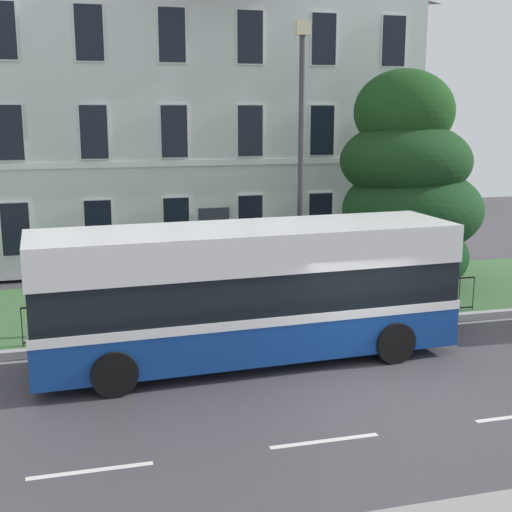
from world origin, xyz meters
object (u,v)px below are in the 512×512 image
(evergreen_tree, at_px, (405,197))
(litter_bin, at_px, (423,288))
(street_lamp_post, at_px, (301,156))
(single_decker_bus, at_px, (248,291))
(georgian_townhouse, at_px, (187,103))

(evergreen_tree, height_order, litter_bin, evergreen_tree)
(street_lamp_post, bearing_deg, litter_bin, 5.14)
(evergreen_tree, bearing_deg, single_decker_bus, -140.86)
(single_decker_bus, height_order, litter_bin, single_decker_bus)
(evergreen_tree, relative_size, single_decker_bus, 0.74)
(georgian_townhouse, bearing_deg, litter_bin, -66.81)
(evergreen_tree, bearing_deg, litter_bin, -103.67)
(single_decker_bus, distance_m, litter_bin, 6.63)
(street_lamp_post, distance_m, litter_bin, 5.51)
(georgian_townhouse, height_order, street_lamp_post, georgian_townhouse)
(georgian_townhouse, xyz_separation_m, litter_bin, (4.94, -11.53, -5.36))
(litter_bin, bearing_deg, single_decker_bus, -155.00)
(georgian_townhouse, relative_size, street_lamp_post, 2.10)
(single_decker_bus, xyz_separation_m, street_lamp_post, (2.03, 2.42, 2.86))
(litter_bin, bearing_deg, street_lamp_post, -174.86)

